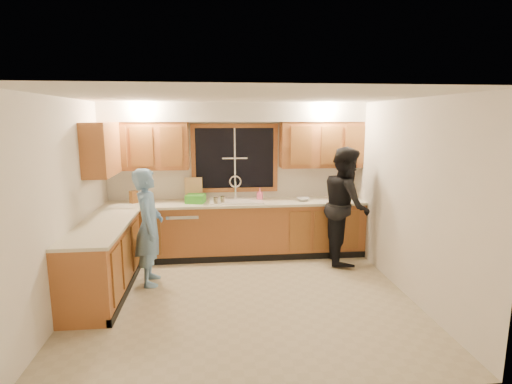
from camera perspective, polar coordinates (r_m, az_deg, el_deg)
floor at (r=5.27m, az=-1.74°, el=-14.85°), size 4.20×4.20×0.00m
ceiling at (r=4.77m, az=-1.91°, el=13.41°), size 4.20×4.20×0.00m
wall_back at (r=6.74m, az=-3.02°, el=1.89°), size 4.20×0.00×4.20m
wall_left at (r=5.16m, az=-25.76°, el=-1.81°), size 0.00×3.80×3.80m
wall_right at (r=5.44m, az=20.82°, el=-0.86°), size 0.00×3.80×3.80m
base_cabinets_back at (r=6.62m, az=-2.81°, el=-5.45°), size 4.20×0.60×0.88m
base_cabinets_left at (r=5.61m, az=-20.97°, el=-9.13°), size 0.60×1.90×0.88m
countertop_back at (r=6.49m, az=-2.84°, el=-1.58°), size 4.20×0.63×0.04m
countertop_left at (r=5.47m, az=-21.13°, el=-4.59°), size 0.63×1.90×0.04m
upper_cabinets_left at (r=6.59m, az=-15.54°, el=6.36°), size 1.35×0.33×0.75m
upper_cabinets_right at (r=6.74m, az=9.28°, el=6.69°), size 1.35×0.33×0.75m
upper_cabinets_return at (r=6.10m, az=-21.23°, el=5.73°), size 0.33×0.90×0.75m
soffit at (r=6.49m, az=-3.03°, el=11.31°), size 4.20×0.35×0.30m
window_frame at (r=6.68m, az=-3.05°, el=4.84°), size 1.44×0.03×1.14m
sink at (r=6.52m, az=-2.85°, el=-1.85°), size 0.86×0.52×0.57m
dishwasher at (r=6.62m, az=-10.20°, el=-5.86°), size 0.60×0.56×0.82m
stove at (r=5.09m, az=-22.62°, el=-11.14°), size 0.58×0.75×0.90m
man at (r=5.63m, az=-15.06°, el=-4.84°), size 0.42×0.61×1.60m
woman at (r=6.42m, az=12.69°, el=-1.83°), size 0.82×0.99×1.83m
knife_block at (r=6.67m, az=-17.08°, el=-0.68°), size 0.14×0.14×0.20m
cutting_board at (r=6.63m, az=-8.90°, el=0.42°), size 0.29×0.12×0.38m
dish_crate at (r=6.47m, az=-8.63°, el=-0.94°), size 0.34×0.32×0.13m
soap_bottle at (r=6.56m, az=0.55°, el=-0.35°), size 0.11×0.11×0.21m
bowl at (r=6.60m, az=6.72°, el=-1.04°), size 0.22×0.22×0.05m
can_left at (r=6.32m, az=-4.79°, el=-1.16°), size 0.08×0.08×0.13m
can_right at (r=6.26m, az=-5.79°, el=-1.32°), size 0.08×0.08×0.12m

